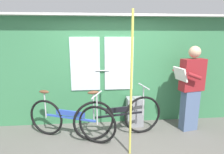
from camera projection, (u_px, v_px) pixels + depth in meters
The scene contains 6 objects.
train_door_wall at pixel (111, 69), 3.98m from camera, with size 5.45×0.28×2.29m.
bicycle_near_door at pixel (70, 120), 3.45m from camera, with size 1.64×0.75×0.92m.
bicycle_leaning_behind at pixel (119, 117), 3.53m from camera, with size 1.69×0.49×0.96m.
passenger_reading_newspaper at pixel (191, 87), 3.69m from camera, with size 0.61×0.54×1.69m.
trash_bin_by_wall at pixel (135, 111), 4.01m from camera, with size 0.34×0.28×0.60m, color gray.
handrail_pole at pixel (131, 87), 2.85m from camera, with size 0.04×0.04×2.25m, color #C6C14C.
Camera 1 is at (-0.35, -2.62, 1.89)m, focal length 30.31 mm.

